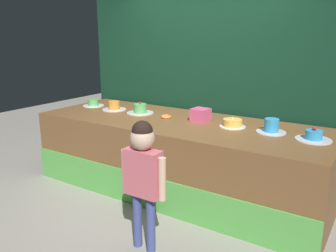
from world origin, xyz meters
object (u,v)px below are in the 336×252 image
at_px(pink_box, 201,115).
at_px(cake_left, 114,106).
at_px(child_figure, 143,169).
at_px(donut, 166,117).
at_px(cake_center_right, 233,123).
at_px(cake_far_left, 93,103).
at_px(cake_right, 271,127).
at_px(cake_far_right, 314,136).
at_px(cake_center_left, 140,109).

distance_m(pink_box, cake_left, 1.30).
xyz_separation_m(child_figure, pink_box, (-0.18, 1.39, 0.18)).
xyz_separation_m(donut, cake_center_right, (0.86, 0.04, 0.03)).
xyz_separation_m(cake_far_left, cake_right, (2.59, -0.01, 0.02)).
relative_size(cake_left, cake_right, 1.06).
distance_m(child_figure, cake_right, 1.51).
distance_m(cake_center_right, cake_far_right, 0.86).
distance_m(cake_far_left, cake_left, 0.43).
distance_m(child_figure, donut, 1.44).
distance_m(cake_left, cake_far_right, 2.59).
xyz_separation_m(pink_box, cake_center_right, (0.43, -0.06, -0.03)).
xyz_separation_m(pink_box, donut, (-0.43, -0.09, -0.06)).
height_order(cake_center_right, cake_far_right, cake_far_right).
bearing_deg(cake_center_left, child_figure, -51.90).
relative_size(donut, cake_far_right, 0.38).
relative_size(donut, cake_far_left, 0.44).
bearing_deg(cake_center_right, cake_far_left, 179.53).
bearing_deg(child_figure, cake_far_left, 144.69).
xyz_separation_m(donut, cake_left, (-0.86, 0.02, 0.03)).
xyz_separation_m(cake_center_left, cake_far_right, (2.16, -0.04, -0.01)).
distance_m(child_figure, pink_box, 1.41).
xyz_separation_m(cake_right, cake_far_right, (0.43, -0.05, -0.02)).
bearing_deg(cake_center_left, cake_far_left, 178.80).
distance_m(donut, cake_left, 0.86).
distance_m(donut, cake_right, 1.30).
height_order(cake_far_left, cake_right, cake_right).
distance_m(pink_box, cake_center_left, 0.87).
height_order(cake_far_left, cake_far_right, cake_far_right).
relative_size(donut, cake_center_left, 0.38).
distance_m(cake_left, cake_center_right, 1.73).
relative_size(cake_center_right, cake_right, 0.94).
height_order(cake_far_left, cake_left, cake_left).
bearing_deg(cake_center_right, pink_box, 172.73).
xyz_separation_m(donut, cake_far_right, (1.73, -0.00, 0.02)).
relative_size(cake_left, cake_center_right, 1.13).
height_order(child_figure, cake_right, child_figure).
xyz_separation_m(cake_center_left, cake_center_right, (1.30, 0.00, -0.01)).
bearing_deg(cake_far_right, cake_far_left, 178.88).
bearing_deg(pink_box, cake_right, -3.20).
height_order(cake_left, cake_far_right, cake_far_right).
distance_m(cake_center_left, cake_right, 1.73).
height_order(cake_left, cake_right, cake_right).
bearing_deg(cake_right, cake_left, -179.23).
distance_m(pink_box, cake_far_left, 1.73).
bearing_deg(donut, cake_center_right, 2.47).
xyz_separation_m(pink_box, cake_left, (-1.30, -0.08, -0.03)).
relative_size(cake_right, cake_far_right, 0.90).
xyz_separation_m(child_figure, cake_center_left, (-1.05, 1.34, 0.16)).
xyz_separation_m(cake_far_left, cake_center_right, (2.16, -0.02, 0.00)).
bearing_deg(donut, cake_center_left, 175.10).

